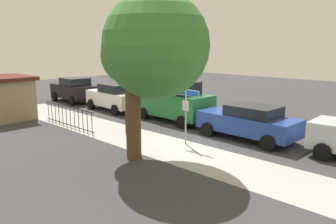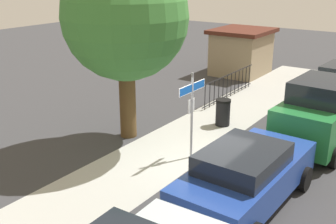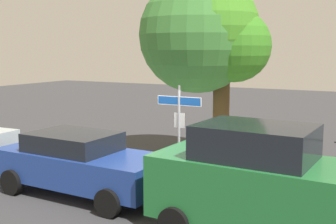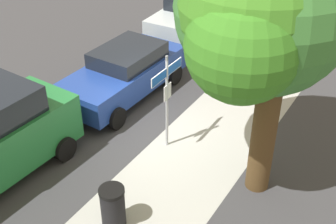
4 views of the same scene
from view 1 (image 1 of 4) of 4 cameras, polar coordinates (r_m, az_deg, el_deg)
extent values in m
plane|color=#38383A|center=(14.14, 4.94, -5.39)|extent=(60.00, 60.00, 0.00)
cube|color=#A7A7A0|center=(14.56, -4.48, -4.88)|extent=(24.00, 2.60, 0.00)
cylinder|color=#9EA0A5|center=(13.68, 3.10, -0.26)|extent=(0.07, 0.07, 2.62)
cube|color=#144799|center=(13.53, 3.14, 3.38)|extent=(1.32, 0.02, 0.22)
cube|color=white|center=(13.53, 3.15, 3.38)|extent=(1.35, 0.02, 0.25)
cube|color=silver|center=(13.60, 3.06, 1.08)|extent=(0.32, 0.02, 0.42)
cylinder|color=#4F391E|center=(11.97, -6.01, -1.08)|extent=(0.55, 0.55, 3.00)
sphere|color=#387F21|center=(12.44, -6.37, 9.72)|extent=(2.26, 2.26, 2.26)
sphere|color=#438D26|center=(11.95, -3.44, 12.42)|extent=(3.07, 3.07, 3.07)
sphere|color=#3D7D36|center=(11.59, -2.08, 11.43)|extent=(3.74, 3.74, 3.74)
cylinder|color=black|center=(13.19, 25.18, -6.26)|extent=(0.65, 0.24, 0.64)
cube|color=navy|center=(14.96, 13.57, -1.93)|extent=(4.48, 1.91, 0.77)
cube|color=black|center=(14.70, 14.56, 0.23)|extent=(2.17, 1.64, 0.46)
cylinder|color=black|center=(15.17, 6.87, -3.00)|extent=(0.65, 0.24, 0.64)
cylinder|color=black|center=(16.58, 10.74, -1.88)|extent=(0.65, 0.24, 0.64)
cylinder|color=black|center=(13.58, 16.90, -5.15)|extent=(0.65, 0.24, 0.64)
cylinder|color=black|center=(15.13, 20.17, -3.67)|extent=(0.65, 0.24, 0.64)
cube|color=#227135|center=(18.03, 1.01, 1.39)|extent=(4.53, 2.02, 1.23)
cube|color=black|center=(17.71, 1.63, 4.27)|extent=(2.21, 1.69, 0.65)
cylinder|color=black|center=(18.66, -4.24, -0.22)|extent=(0.65, 0.25, 0.64)
cylinder|color=black|center=(19.83, -0.19, 0.51)|extent=(0.65, 0.25, 0.64)
cylinder|color=black|center=(16.48, 2.45, -1.76)|extent=(0.65, 0.25, 0.64)
cylinder|color=black|center=(17.80, 6.51, -0.83)|extent=(0.65, 0.25, 0.64)
cube|color=white|center=(21.33, -9.23, 2.34)|extent=(4.18, 2.03, 0.88)
cube|color=black|center=(21.03, -8.92, 4.13)|extent=(2.05, 1.69, 0.51)
cylinder|color=black|center=(22.11, -13.14, 1.34)|extent=(0.65, 0.26, 0.64)
cylinder|color=black|center=(23.03, -9.26, 1.89)|extent=(0.65, 0.26, 0.64)
cylinder|color=black|center=(19.78, -9.11, 0.33)|extent=(0.65, 0.26, 0.64)
cylinder|color=black|center=(20.81, -5.00, 0.98)|extent=(0.65, 0.26, 0.64)
cube|color=black|center=(25.25, -15.99, 3.51)|extent=(4.12, 1.95, 0.94)
cube|color=black|center=(24.95, -15.82, 5.12)|extent=(2.01, 1.64, 0.53)
cylinder|color=black|center=(26.16, -19.05, 2.55)|extent=(0.65, 0.25, 0.64)
cylinder|color=black|center=(26.93, -15.64, 2.99)|extent=(0.65, 0.25, 0.64)
cylinder|color=black|center=(23.71, -16.25, 1.85)|extent=(0.65, 0.25, 0.64)
cylinder|color=black|center=(24.55, -12.60, 2.35)|extent=(0.65, 0.25, 0.64)
cylinder|color=black|center=(17.33, -16.96, 0.86)|extent=(4.62, 0.04, 0.04)
cylinder|color=black|center=(17.52, -16.78, -2.13)|extent=(4.62, 0.04, 0.04)
cylinder|color=black|center=(15.66, -13.02, -1.99)|extent=(0.03, 0.03, 1.05)
cylinder|color=black|center=(15.98, -13.79, -1.76)|extent=(0.03, 0.03, 1.05)
cylinder|color=black|center=(16.29, -14.52, -1.54)|extent=(0.03, 0.03, 1.05)
cylinder|color=black|center=(16.62, -15.22, -1.33)|extent=(0.03, 0.03, 1.05)
cylinder|color=black|center=(16.94, -15.89, -1.12)|extent=(0.03, 0.03, 1.05)
cylinder|color=black|center=(17.27, -16.54, -0.93)|extent=(0.03, 0.03, 1.05)
cylinder|color=black|center=(17.60, -17.17, -0.74)|extent=(0.03, 0.03, 1.05)
cylinder|color=black|center=(17.93, -17.77, -0.56)|extent=(0.03, 0.03, 1.05)
cylinder|color=black|center=(18.26, -18.35, -0.38)|extent=(0.03, 0.03, 1.05)
cylinder|color=black|center=(18.60, -18.91, -0.21)|extent=(0.03, 0.03, 1.05)
cylinder|color=black|center=(18.94, -19.45, -0.05)|extent=(0.03, 0.03, 1.05)
cylinder|color=black|center=(19.28, -19.97, 0.11)|extent=(0.03, 0.03, 1.05)
cube|color=#998466|center=(20.61, -26.54, 1.93)|extent=(2.91, 2.46, 2.21)
cube|color=#4C2319|center=(20.47, -26.84, 5.25)|extent=(3.27, 2.82, 0.20)
cylinder|color=black|center=(15.60, -6.44, -2.10)|extent=(0.52, 0.52, 0.90)
cylinder|color=black|center=(15.49, -6.48, -0.33)|extent=(0.55, 0.55, 0.08)
camera|label=2|loc=(16.16, 48.35, 12.34)|focal=43.89mm
camera|label=3|loc=(25.20, 9.86, 10.15)|focal=46.26mm
camera|label=4|loc=(17.86, -30.65, 20.20)|focal=47.59mm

